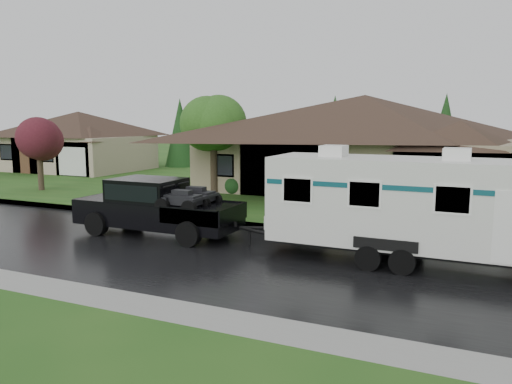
% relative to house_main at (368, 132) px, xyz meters
% --- Properties ---
extents(ground, '(140.00, 140.00, 0.00)m').
position_rel_house_main_xyz_m(ground, '(-2.29, -13.84, -3.59)').
color(ground, '#235219').
rests_on(ground, ground).
extents(road, '(140.00, 8.00, 0.01)m').
position_rel_house_main_xyz_m(road, '(-2.29, -15.84, -3.59)').
color(road, black).
rests_on(road, ground).
extents(curb, '(140.00, 0.50, 0.15)m').
position_rel_house_main_xyz_m(curb, '(-2.29, -11.59, -3.52)').
color(curb, gray).
rests_on(curb, ground).
extents(lawn, '(140.00, 26.00, 0.15)m').
position_rel_house_main_xyz_m(lawn, '(-2.29, 1.16, -3.52)').
color(lawn, '#235219').
rests_on(lawn, ground).
extents(house_main, '(19.44, 10.80, 6.90)m').
position_rel_house_main_xyz_m(house_main, '(0.00, 0.00, 0.00)').
color(house_main, gray).
rests_on(house_main, lawn).
extents(house_far, '(10.80, 8.64, 5.80)m').
position_rel_house_main_xyz_m(house_far, '(-24.07, 2.02, -0.62)').
color(house_far, tan).
rests_on(house_far, lawn).
extents(tree_left_green, '(3.55, 3.55, 5.88)m').
position_rel_house_main_xyz_m(tree_left_green, '(-7.68, -4.88, 0.64)').
color(tree_left_green, '#382B1E').
rests_on(tree_left_green, lawn).
extents(tree_red, '(2.60, 2.60, 4.30)m').
position_rel_house_main_xyz_m(tree_red, '(-17.71, -8.02, -0.46)').
color(tree_red, '#382B1E').
rests_on(tree_red, lawn).
extents(shrub_row, '(13.60, 1.00, 1.00)m').
position_rel_house_main_xyz_m(shrub_row, '(-0.29, -4.54, -2.94)').
color(shrub_row, '#143814').
rests_on(shrub_row, lawn).
extents(pickup_truck, '(6.39, 2.43, 2.13)m').
position_rel_house_main_xyz_m(pickup_truck, '(-5.04, -14.28, -2.45)').
color(pickup_truck, black).
rests_on(pickup_truck, ground).
extents(travel_trailer, '(7.88, 2.77, 3.54)m').
position_rel_house_main_xyz_m(travel_trailer, '(3.78, -14.28, -1.72)').
color(travel_trailer, silver).
rests_on(travel_trailer, ground).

